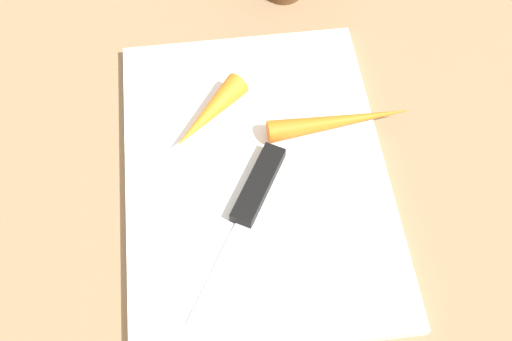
{
  "coord_description": "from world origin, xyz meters",
  "views": [
    {
      "loc": [
        -0.33,
        0.04,
        0.55
      ],
      "look_at": [
        0.0,
        0.0,
        0.01
      ],
      "focal_mm": 44.16,
      "sensor_mm": 36.0,
      "label": 1
    }
  ],
  "objects_px": {
    "knife": "(258,195)",
    "carrot_long": "(341,121)",
    "carrot_short": "(208,114)",
    "cutting_board": "(256,174)"
  },
  "relations": [
    {
      "from": "carrot_short",
      "to": "carrot_long",
      "type": "bearing_deg",
      "value": 123.99
    },
    {
      "from": "carrot_short",
      "to": "knife",
      "type": "bearing_deg",
      "value": 66.13
    },
    {
      "from": "carrot_long",
      "to": "carrot_short",
      "type": "xyz_separation_m",
      "value": [
        0.02,
        0.14,
        0.0
      ]
    },
    {
      "from": "knife",
      "to": "carrot_long",
      "type": "relative_size",
      "value": 1.19
    },
    {
      "from": "knife",
      "to": "cutting_board",
      "type": "bearing_deg",
      "value": -153.73
    },
    {
      "from": "knife",
      "to": "carrot_long",
      "type": "bearing_deg",
      "value": 157.43
    },
    {
      "from": "cutting_board",
      "to": "carrot_short",
      "type": "distance_m",
      "value": 0.08
    },
    {
      "from": "cutting_board",
      "to": "carrot_short",
      "type": "xyz_separation_m",
      "value": [
        0.07,
        0.04,
        0.02
      ]
    },
    {
      "from": "carrot_long",
      "to": "cutting_board",
      "type": "bearing_deg",
      "value": -159.43
    },
    {
      "from": "carrot_long",
      "to": "carrot_short",
      "type": "bearing_deg",
      "value": 166.69
    }
  ]
}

